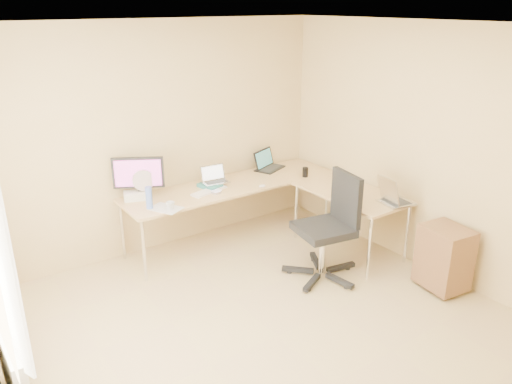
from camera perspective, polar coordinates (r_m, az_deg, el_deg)
floor at (r=4.63m, az=2.38°, el=-15.93°), size 4.50×4.50×0.00m
ceiling at (r=3.72m, az=3.00°, el=18.15°), size 4.50×4.50×0.00m
wall_back at (r=5.85m, az=-11.02°, el=5.83°), size 4.50×0.00×4.50m
wall_right at (r=5.48m, az=20.35°, el=3.90°), size 0.00×4.50×4.50m
desk_main at (r=6.14m, az=-2.71°, el=-2.31°), size 2.65×0.70×0.73m
desk_return at (r=6.00m, az=10.43°, el=-3.23°), size 0.70×1.30×0.73m
monitor at (r=5.64m, az=-13.09°, el=1.57°), size 0.57×0.42×0.47m
book_stack at (r=5.91m, az=-5.22°, el=0.71°), size 0.24×0.29×0.04m
laptop_center at (r=5.91m, az=-4.61°, el=1.96°), size 0.32×0.26×0.20m
laptop_black at (r=6.51m, az=1.58°, el=3.64°), size 0.48×0.42×0.25m
keyboard at (r=5.78m, az=-5.30°, el=0.13°), size 0.48×0.24×0.02m
mouse at (r=5.89m, az=0.71°, el=0.68°), size 0.10×0.08×0.03m
mug at (r=5.32m, az=-9.63°, el=-1.55°), size 0.12×0.12×0.09m
cd_stack at (r=5.73m, az=-4.51°, el=0.03°), size 0.15×0.15×0.03m
water_bottle at (r=5.36m, az=-11.97°, el=-0.65°), size 0.08×0.08×0.24m
papers at (r=5.38m, az=-10.14°, el=-1.83°), size 0.35×0.39×0.01m
white_box at (r=5.69m, az=-13.48°, el=-0.39°), size 0.28×0.24×0.09m
desk_fan at (r=5.68m, az=-12.71°, el=0.84°), size 0.30×0.30×0.30m
black_cup at (r=6.26m, az=5.57°, el=2.24°), size 0.08×0.08×0.12m
laptop_return at (r=5.60m, az=15.63°, el=0.00°), size 0.42×0.36×0.25m
office_chair at (r=5.32m, az=7.57°, el=-4.66°), size 0.79×0.79×1.14m
cabinet at (r=5.45m, az=20.44°, el=-6.90°), size 0.43×0.50×0.64m
radiator at (r=4.12m, az=-25.71°, el=-17.57°), size 0.09×0.80×0.55m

